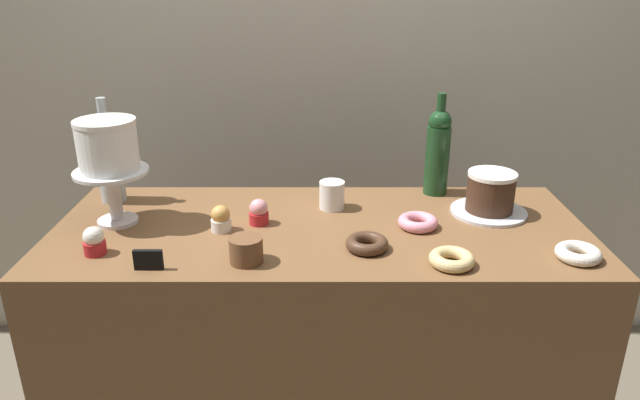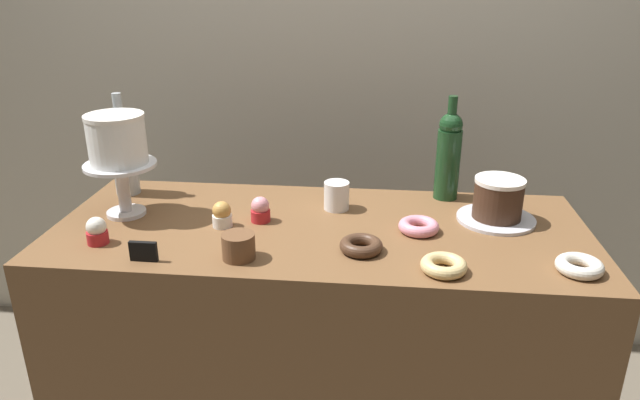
% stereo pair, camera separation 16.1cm
% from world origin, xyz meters
% --- Properties ---
extents(back_wall, '(6.00, 0.05, 2.60)m').
position_xyz_m(back_wall, '(0.00, 0.89, 1.30)').
color(back_wall, '#BCB7A8').
rests_on(back_wall, ground_plane).
extents(display_counter, '(1.50, 0.63, 0.92)m').
position_xyz_m(display_counter, '(0.00, 0.00, 0.46)').
color(display_counter, brown).
rests_on(display_counter, ground_plane).
extents(cake_stand_pedestal, '(0.21, 0.21, 0.16)m').
position_xyz_m(cake_stand_pedestal, '(-0.58, 0.03, 1.02)').
color(cake_stand_pedestal, silver).
rests_on(cake_stand_pedestal, display_counter).
extents(white_layer_cake, '(0.17, 0.17, 0.14)m').
position_xyz_m(white_layer_cake, '(-0.58, 0.03, 1.15)').
color(white_layer_cake, white).
rests_on(white_layer_cake, cake_stand_pedestal).
extents(silver_serving_platter, '(0.22, 0.22, 0.01)m').
position_xyz_m(silver_serving_platter, '(0.50, 0.09, 0.92)').
color(silver_serving_platter, silver).
rests_on(silver_serving_platter, display_counter).
extents(chocolate_round_cake, '(0.14, 0.14, 0.12)m').
position_xyz_m(chocolate_round_cake, '(0.50, 0.09, 0.99)').
color(chocolate_round_cake, '#3D2619').
rests_on(chocolate_round_cake, silver_serving_platter).
extents(wine_bottle_clear, '(0.08, 0.08, 0.33)m').
position_xyz_m(wine_bottle_clear, '(-0.65, 0.20, 1.06)').
color(wine_bottle_clear, '#B2BCC1').
rests_on(wine_bottle_clear, display_counter).
extents(wine_bottle_green, '(0.08, 0.08, 0.33)m').
position_xyz_m(wine_bottle_green, '(0.37, 0.26, 1.06)').
color(wine_bottle_green, '#193D1E').
rests_on(wine_bottle_green, display_counter).
extents(cupcake_strawberry, '(0.06, 0.06, 0.07)m').
position_xyz_m(cupcake_strawberry, '(-0.17, 0.02, 0.95)').
color(cupcake_strawberry, red).
rests_on(cupcake_strawberry, display_counter).
extents(cupcake_caramel, '(0.06, 0.06, 0.07)m').
position_xyz_m(cupcake_caramel, '(-0.27, -0.03, 0.95)').
color(cupcake_caramel, white).
rests_on(cupcake_caramel, display_counter).
extents(cupcake_vanilla, '(0.06, 0.06, 0.07)m').
position_xyz_m(cupcake_vanilla, '(-0.57, -0.17, 0.95)').
color(cupcake_vanilla, red).
rests_on(cupcake_vanilla, display_counter).
extents(donut_sugar, '(0.11, 0.11, 0.03)m').
position_xyz_m(donut_sugar, '(0.65, -0.20, 0.93)').
color(donut_sugar, silver).
rests_on(donut_sugar, display_counter).
extents(donut_chocolate, '(0.11, 0.11, 0.03)m').
position_xyz_m(donut_chocolate, '(0.12, -0.14, 0.93)').
color(donut_chocolate, '#472D1E').
rests_on(donut_chocolate, display_counter).
extents(donut_pink, '(0.11, 0.11, 0.03)m').
position_xyz_m(donut_pink, '(0.28, -0.01, 0.93)').
color(donut_pink, pink).
rests_on(donut_pink, display_counter).
extents(donut_glazed, '(0.11, 0.11, 0.03)m').
position_xyz_m(donut_glazed, '(0.32, -0.23, 0.93)').
color(donut_glazed, '#E0C17F').
rests_on(donut_glazed, display_counter).
extents(cookie_stack, '(0.08, 0.08, 0.07)m').
position_xyz_m(cookie_stack, '(-0.18, -0.21, 0.95)').
color(cookie_stack, brown).
rests_on(cookie_stack, display_counter).
extents(price_sign_chalkboard, '(0.07, 0.01, 0.05)m').
position_xyz_m(price_sign_chalkboard, '(-0.41, -0.25, 0.94)').
color(price_sign_chalkboard, black).
rests_on(price_sign_chalkboard, display_counter).
extents(coffee_cup_ceramic, '(0.08, 0.08, 0.09)m').
position_xyz_m(coffee_cup_ceramic, '(0.04, 0.13, 0.96)').
color(coffee_cup_ceramic, white).
rests_on(coffee_cup_ceramic, display_counter).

